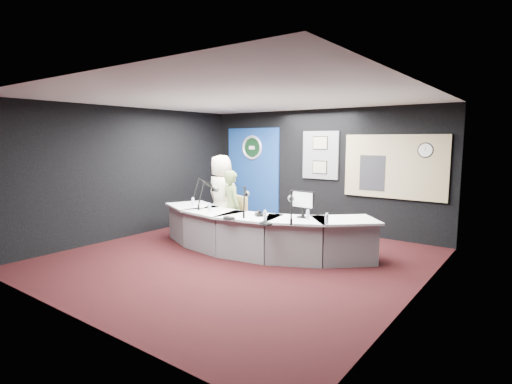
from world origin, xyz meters
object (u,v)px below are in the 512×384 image
Objects in this scene: person_woman at (232,207)px; person_man at (221,195)px; armchair_right at (232,217)px; broadcast_desk at (255,232)px; armchair_left at (221,214)px.

person_man is at bearing -10.58° from person_woman.
armchair_right is 0.61× the size of person_man.
armchair_right is (-0.73, 0.21, 0.16)m from broadcast_desk.
armchair_left is at bearing 153.71° from broadcast_desk.
armchair_left is 0.95m from person_woman.
armchair_left is 0.91m from armchair_right.
person_man is at bearing 153.71° from broadcast_desk.
armchair_right reaches higher than armchair_left.
armchair_left is 0.45m from person_man.
person_woman is (0.74, -0.52, -0.14)m from person_man.
broadcast_desk is 0.77m from armchair_right.
person_woman is at bearing 0.00° from armchair_right.
armchair_left is at bearing -10.58° from person_woman.
person_man is (0.00, 0.00, 0.45)m from armchair_left.
armchair_left is 0.59× the size of person_woman.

